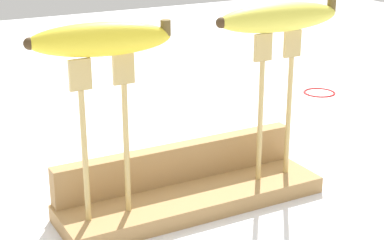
% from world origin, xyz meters
% --- Properties ---
extents(ground_plane, '(3.00, 3.00, 0.00)m').
position_xyz_m(ground_plane, '(0.00, 0.00, 0.00)').
color(ground_plane, silver).
extents(wooden_board, '(0.36, 0.10, 0.02)m').
position_xyz_m(wooden_board, '(0.00, 0.00, 0.01)').
color(wooden_board, '#A87F4C').
rests_on(wooden_board, ground).
extents(board_backstop, '(0.35, 0.02, 0.05)m').
position_xyz_m(board_backstop, '(0.00, 0.04, 0.05)').
color(board_backstop, '#A87F4C').
rests_on(board_backstop, wooden_board).
extents(fork_stand_left, '(0.08, 0.01, 0.20)m').
position_xyz_m(fork_stand_left, '(-0.12, -0.01, 0.14)').
color(fork_stand_left, tan).
rests_on(fork_stand_left, wooden_board).
extents(fork_stand_right, '(0.07, 0.01, 0.20)m').
position_xyz_m(fork_stand_right, '(0.12, -0.01, 0.14)').
color(fork_stand_right, tan).
rests_on(fork_stand_right, wooden_board).
extents(banana_raised_left, '(0.17, 0.07, 0.04)m').
position_xyz_m(banana_raised_left, '(-0.12, -0.01, 0.24)').
color(banana_raised_left, yellow).
rests_on(banana_raised_left, fork_stand_left).
extents(banana_raised_right, '(0.18, 0.05, 0.04)m').
position_xyz_m(banana_raised_right, '(0.12, -0.01, 0.25)').
color(banana_raised_right, '#DBD147').
rests_on(banana_raised_right, fork_stand_right).
extents(fork_fallen_far, '(0.04, 0.18, 0.01)m').
position_xyz_m(fork_fallen_far, '(0.15, 0.04, 0.00)').
color(fork_fallen_far, tan).
rests_on(fork_fallen_far, ground).
extents(wire_coil, '(0.07, 0.07, 0.00)m').
position_xyz_m(wire_coil, '(0.49, 0.33, 0.00)').
color(wire_coil, red).
rests_on(wire_coil, ground).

